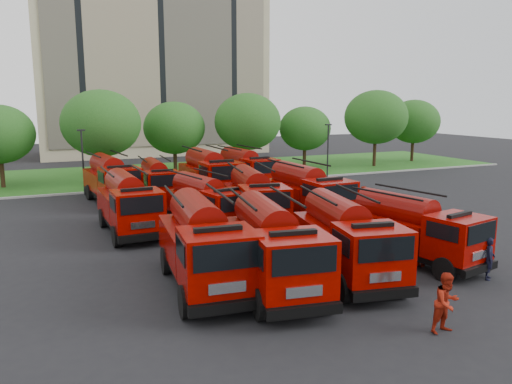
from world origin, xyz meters
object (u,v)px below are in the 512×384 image
fire_truck_1 (272,247)px  fire_truck_9 (157,181)px  firefighter_3 (470,272)px  fire_truck_5 (207,203)px  firefighter_5 (363,211)px  firefighter_1 (445,332)px  fire_truck_0 (203,244)px  fire_truck_10 (210,174)px  fire_truck_4 (128,204)px  fire_truck_7 (307,193)px  firefighter_0 (487,279)px  fire_truck_8 (111,179)px  firefighter_2 (420,266)px  firefighter_4 (213,252)px  fire_truck_2 (346,239)px  fire_truck_6 (254,199)px  fire_truck_11 (245,170)px  fire_truck_3 (414,229)px

fire_truck_1 → fire_truck_9: 18.77m
firefighter_3 → fire_truck_5: bearing=-97.5°
firefighter_5 → firefighter_1: bearing=61.3°
fire_truck_0 → fire_truck_10: fire_truck_10 is taller
fire_truck_4 → firefighter_1: bearing=-68.3°
fire_truck_4 → firefighter_5: size_ratio=4.24×
fire_truck_7 → firefighter_0: size_ratio=4.21×
fire_truck_0 → fire_truck_8: 18.51m
firefighter_0 → firefighter_3: 0.91m
firefighter_3 → firefighter_2: bearing=-89.4°
firefighter_4 → fire_truck_1: bearing=154.7°
fire_truck_10 → fire_truck_8: bearing=168.9°
fire_truck_2 → fire_truck_10: 18.52m
fire_truck_1 → fire_truck_2: size_ratio=1.03×
fire_truck_1 → fire_truck_2: fire_truck_1 is taller
fire_truck_4 → fire_truck_6: (6.88, -1.68, 0.02)m
fire_truck_8 → fire_truck_11: bearing=-1.3°
fire_truck_9 → firefighter_5: (11.87, -8.63, -1.50)m
fire_truck_10 → firefighter_3: bearing=-76.8°
fire_truck_0 → firefighter_5: 16.53m
fire_truck_0 → fire_truck_10: bearing=76.5°
fire_truck_9 → fire_truck_7: bearing=-49.7°
firefighter_0 → firefighter_1: 5.98m
firefighter_1 → fire_truck_0: bearing=125.9°
fire_truck_4 → fire_truck_7: 10.62m
fire_truck_0 → fire_truck_5: fire_truck_0 is taller
fire_truck_0 → firefighter_0: bearing=-14.2°
fire_truck_3 → firefighter_0: 3.69m
fire_truck_8 → fire_truck_9: size_ratio=1.14×
fire_truck_9 → firefighter_3: (8.96, -20.47, -1.50)m
firefighter_4 → firefighter_5: size_ratio=0.98×
fire_truck_5 → fire_truck_7: size_ratio=0.94×
fire_truck_7 → fire_truck_9: fire_truck_7 is taller
fire_truck_9 → firefighter_4: (-0.22, -13.24, -1.50)m
fire_truck_0 → fire_truck_3: 9.75m
fire_truck_9 → firefighter_4: fire_truck_9 is taller
fire_truck_6 → firefighter_3: bearing=-53.5°
fire_truck_2 → firefighter_2: bearing=7.2°
fire_truck_7 → firefighter_1: (-3.41, -15.12, -1.69)m
fire_truck_2 → fire_truck_10: size_ratio=0.94×
fire_truck_9 → firefighter_5: size_ratio=3.89×
firefighter_1 → firefighter_3: (5.17, 3.89, 0.00)m
fire_truck_3 → fire_truck_6: size_ratio=0.92×
fire_truck_2 → firefighter_5: 13.09m
fire_truck_6 → fire_truck_4: bearing=176.4°
fire_truck_4 → firefighter_3: 17.66m
firefighter_5 → fire_truck_9: bearing=-37.6°
fire_truck_10 → fire_truck_9: bearing=175.9°
fire_truck_0 → fire_truck_11: (9.80, 19.50, -0.04)m
fire_truck_11 → firefighter_2: size_ratio=4.70×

